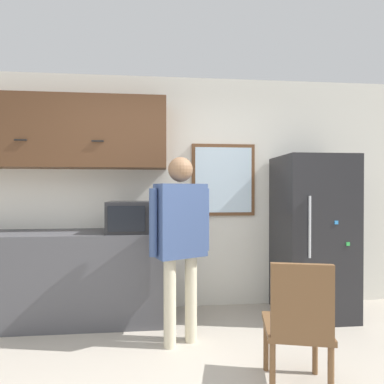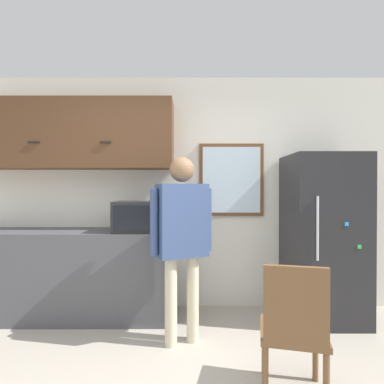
% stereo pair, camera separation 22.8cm
% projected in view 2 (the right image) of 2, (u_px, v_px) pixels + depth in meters
% --- Properties ---
extents(back_wall, '(6.00, 0.06, 2.70)m').
position_uv_depth(back_wall, '(176.00, 192.00, 3.56)').
color(back_wall, silver).
rests_on(back_wall, ground_plane).
extents(counter, '(2.16, 0.58, 0.94)m').
position_uv_depth(counter, '(72.00, 274.00, 3.24)').
color(counter, '#4C4C51').
rests_on(counter, ground_plane).
extents(upper_cabinets, '(2.16, 0.38, 0.76)m').
position_uv_depth(upper_cabinets, '(75.00, 135.00, 3.34)').
color(upper_cabinets, '#51331E').
extents(microwave, '(0.51, 0.37, 0.32)m').
position_uv_depth(microwave, '(138.00, 217.00, 3.15)').
color(microwave, '#232326').
rests_on(microwave, counter).
extents(person, '(0.55, 0.38, 1.67)m').
position_uv_depth(person, '(181.00, 230.00, 2.68)').
color(person, beige).
rests_on(person, ground_plane).
extents(refrigerator, '(0.74, 0.70, 1.75)m').
position_uv_depth(refrigerator, '(322.00, 237.00, 3.19)').
color(refrigerator, '#232326').
rests_on(refrigerator, ground_plane).
extents(chair, '(0.50, 0.50, 0.91)m').
position_uv_depth(chair, '(293.00, 326.00, 1.95)').
color(chair, brown).
rests_on(chair, ground_plane).
extents(window, '(0.75, 0.05, 0.85)m').
position_uv_depth(window, '(230.00, 180.00, 3.52)').
color(window, brown).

